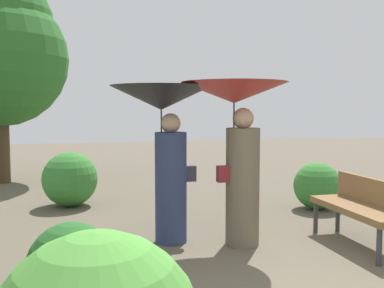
{
  "coord_description": "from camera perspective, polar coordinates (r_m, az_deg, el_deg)",
  "views": [
    {
      "loc": [
        -1.64,
        -2.94,
        1.68
      ],
      "look_at": [
        0.0,
        2.92,
        1.21
      ],
      "focal_mm": 41.04,
      "sensor_mm": 36.0,
      "label": 1
    }
  ],
  "objects": [
    {
      "name": "park_bench",
      "position": [
        5.85,
        21.28,
        -7.4
      ],
      "size": [
        0.54,
        1.52,
        0.83
      ],
      "rotation": [
        0.0,
        0.0,
        -1.6
      ],
      "color": "#38383D",
      "rests_on": "ground"
    },
    {
      "name": "person_left",
      "position": [
        5.47,
        -3.58,
        2.18
      ],
      "size": [
        1.27,
        1.27,
        1.98
      ],
      "rotation": [
        0.0,
        0.0,
        1.65
      ],
      "color": "navy",
      "rests_on": "ground"
    },
    {
      "name": "bush_far_side",
      "position": [
        7.96,
        -15.59,
        -4.42
      ],
      "size": [
        0.95,
        0.95,
        0.95
      ],
      "primitive_type": "sphere",
      "color": "#387F33",
      "rests_on": "ground"
    },
    {
      "name": "bush_path_right",
      "position": [
        7.75,
        15.97,
        -5.25
      ],
      "size": [
        0.8,
        0.8,
        0.8
      ],
      "primitive_type": "sphere",
      "color": "#387F33",
      "rests_on": "ground"
    },
    {
      "name": "bush_path_left",
      "position": [
        3.96,
        -15.45,
        -15.04
      ],
      "size": [
        0.74,
        0.74,
        0.74
      ],
      "primitive_type": "sphere",
      "color": "#235B23",
      "rests_on": "ground"
    },
    {
      "name": "person_right",
      "position": [
        5.39,
        5.92,
        2.04
      ],
      "size": [
        1.3,
        1.3,
        2.02
      ],
      "rotation": [
        0.0,
        0.0,
        1.65
      ],
      "color": "#6B5B4C",
      "rests_on": "ground"
    }
  ]
}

